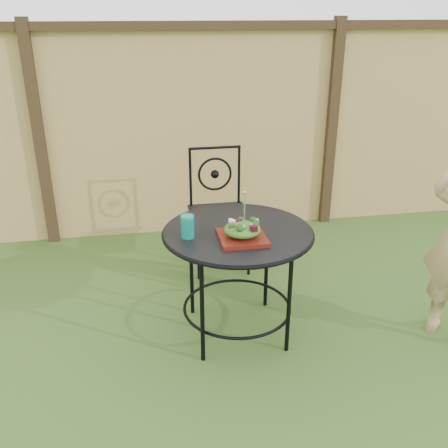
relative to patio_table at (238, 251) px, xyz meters
The scene contains 8 objects.
ground 0.76m from the patio_table, 97.81° to the right, with size 60.00×60.00×0.00m, color #2A4E19.
fence 1.75m from the patio_table, 92.23° to the left, with size 8.00×0.12×1.90m.
patio_table is the anchor object (origin of this frame).
patio_chair 0.98m from the patio_table, 87.34° to the left, with size 0.46×0.46×0.95m.
salad_plate 0.20m from the patio_table, 90.72° to the right, with size 0.27×0.27×0.02m, color #490A0A.
salad 0.24m from the patio_table, 90.72° to the right, with size 0.21×0.21×0.08m, color #235614.
fork 0.36m from the patio_table, 86.35° to the right, with size 0.01×0.01×0.18m, color silver.
drinking_glass 0.38m from the patio_table, behind, with size 0.08×0.08×0.14m, color #0A7E71.
Camera 1 is at (-0.51, -2.21, 1.96)m, focal length 40.00 mm.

